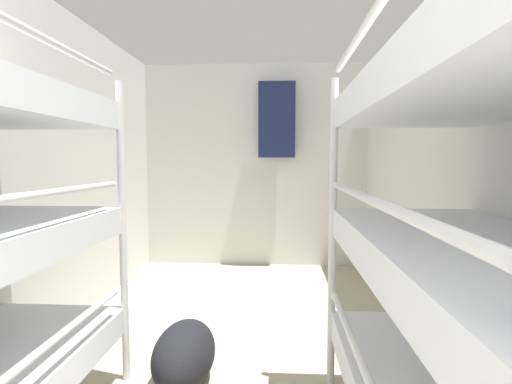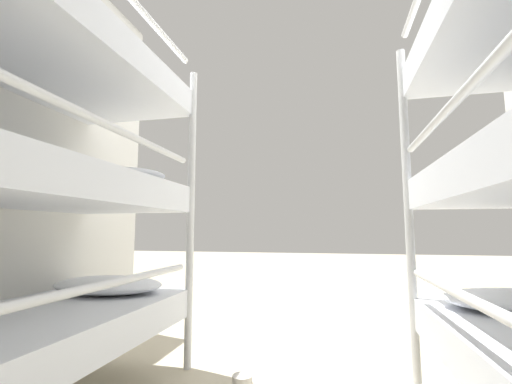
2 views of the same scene
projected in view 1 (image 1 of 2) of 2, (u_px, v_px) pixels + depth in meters
name	position (u px, v px, depth m)	size (l,w,h in m)	color
wall_left	(5.00, 171.00, 2.49)	(0.06, 5.28, 2.50)	silver
wall_right	(469.00, 171.00, 2.32)	(0.06, 5.28, 2.50)	silver
wall_back	(255.00, 166.00, 5.00)	(2.87, 0.06, 2.50)	silver
bunk_stack_right_near	(498.00, 269.00, 1.24)	(0.79, 1.93, 1.80)	silver
duffel_bag	(184.00, 354.00, 2.34)	(0.36, 0.60, 0.36)	black
hanging_coat	(277.00, 120.00, 4.79)	(0.44, 0.12, 0.90)	#192347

